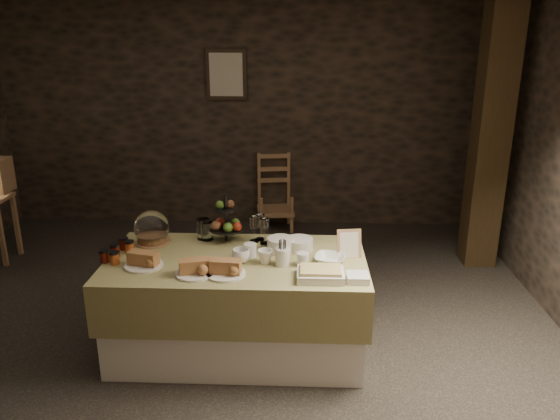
{
  "coord_description": "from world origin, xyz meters",
  "views": [
    {
      "loc": [
        0.71,
        -3.75,
        2.23
      ],
      "look_at": [
        0.54,
        0.2,
        0.92
      ],
      "focal_mm": 35.0,
      "sensor_mm": 36.0,
      "label": 1
    }
  ],
  "objects_px": {
    "buffet_table": "(237,297)",
    "chair": "(275,195)",
    "timber_column": "(491,134)",
    "fruit_stand": "(227,224)"
  },
  "relations": [
    {
      "from": "buffet_table",
      "to": "chair",
      "type": "bearing_deg",
      "value": 86.83
    },
    {
      "from": "buffet_table",
      "to": "timber_column",
      "type": "relative_size",
      "value": 0.69
    },
    {
      "from": "buffet_table",
      "to": "timber_column",
      "type": "distance_m",
      "value": 2.92
    },
    {
      "from": "fruit_stand",
      "to": "buffet_table",
      "type": "bearing_deg",
      "value": -71.89
    },
    {
      "from": "chair",
      "to": "fruit_stand",
      "type": "xyz_separation_m",
      "value": [
        -0.25,
        -2.28,
        0.47
      ]
    },
    {
      "from": "timber_column",
      "to": "buffet_table",
      "type": "bearing_deg",
      "value": -142.99
    },
    {
      "from": "timber_column",
      "to": "chair",
      "type": "bearing_deg",
      "value": 155.75
    },
    {
      "from": "buffet_table",
      "to": "fruit_stand",
      "type": "xyz_separation_m",
      "value": [
        -0.11,
        0.32,
        0.44
      ]
    },
    {
      "from": "buffet_table",
      "to": "timber_column",
      "type": "xyz_separation_m",
      "value": [
        2.22,
        1.67,
        0.89
      ]
    },
    {
      "from": "buffet_table",
      "to": "fruit_stand",
      "type": "height_order",
      "value": "fruit_stand"
    }
  ]
}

